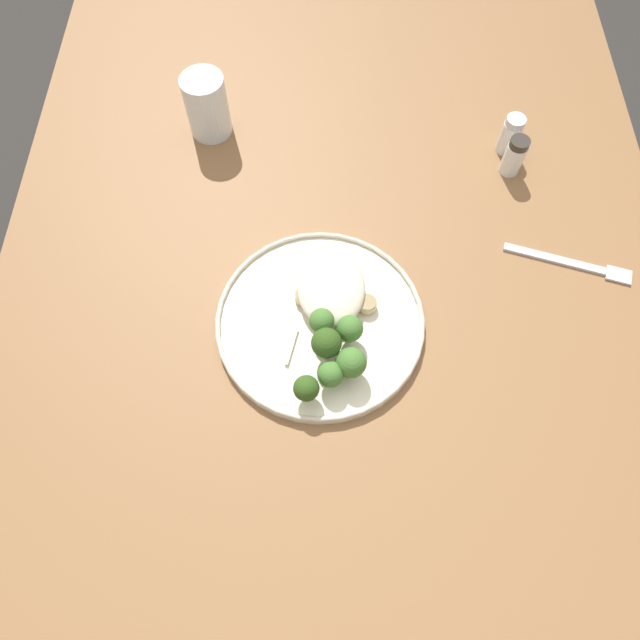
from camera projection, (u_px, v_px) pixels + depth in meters
ground at (329, 451)px, 1.49m from camera, size 6.00×6.00×0.00m
wooden_dining_table at (335, 347)px, 0.89m from camera, size 1.40×1.00×0.74m
dinner_plate at (320, 324)px, 0.81m from camera, size 0.29×0.29×0.02m
noodle_bed at (331, 288)px, 0.82m from camera, size 0.12×0.09×0.04m
seared_scallop_front_small at (328, 291)px, 0.82m from camera, size 0.03×0.03×0.02m
seared_scallop_rear_pale at (303, 296)px, 0.82m from camera, size 0.02×0.02×0.01m
seared_scallop_left_edge at (326, 308)px, 0.81m from camera, size 0.02×0.02×0.01m
seared_scallop_half_hidden at (318, 277)px, 0.83m from camera, size 0.02×0.02×0.02m
seared_scallop_tiny_bay at (348, 283)px, 0.83m from camera, size 0.04×0.04×0.02m
seared_scallop_large_seared at (367, 304)px, 0.81m from camera, size 0.03×0.03×0.01m
broccoli_floret_split_head at (326, 343)px, 0.76m from camera, size 0.04×0.04×0.06m
broccoli_floret_front_edge at (322, 322)px, 0.78m from camera, size 0.03×0.03×0.05m
broccoli_floret_left_leaning at (350, 329)px, 0.77m from camera, size 0.04×0.04×0.05m
broccoli_floret_center_pile at (331, 375)px, 0.75m from camera, size 0.03×0.03×0.05m
broccoli_floret_near_rim at (306, 389)px, 0.74m from camera, size 0.03×0.03×0.05m
broccoli_floret_tall_stalk at (351, 363)px, 0.75m from camera, size 0.04×0.04×0.05m
onion_sliver_pale_crescent at (333, 358)px, 0.78m from camera, size 0.01×0.04×0.00m
onion_sliver_curled_piece at (291, 346)px, 0.79m from camera, size 0.05×0.02×0.00m
onion_sliver_long_sliver at (331, 334)px, 0.80m from camera, size 0.04×0.02×0.00m
water_glass at (208, 109)px, 0.94m from camera, size 0.07×0.07×0.10m
dinner_fork at (572, 263)px, 0.86m from camera, size 0.07×0.18×0.00m
salt_shaker at (510, 135)px, 0.93m from camera, size 0.03×0.03×0.07m
pepper_shaker at (514, 156)px, 0.91m from camera, size 0.03×0.03×0.07m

